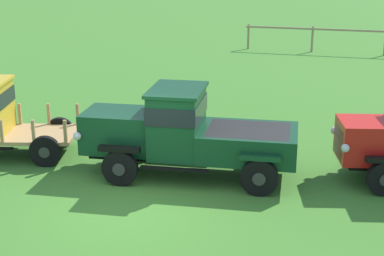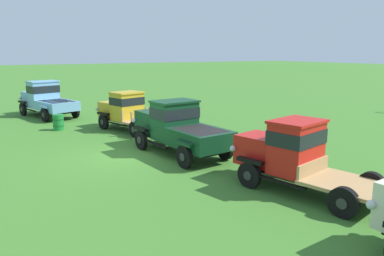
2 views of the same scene
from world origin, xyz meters
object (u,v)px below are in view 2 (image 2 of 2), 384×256
oil_drum_beside_row (58,122)px  vintage_truck_foreground_near (46,99)px  vintage_truck_midrow_center (177,127)px  vintage_truck_second_in_line (125,110)px  vintage_truck_far_side (291,153)px

oil_drum_beside_row → vintage_truck_foreground_near: bearing=176.5°
vintage_truck_midrow_center → oil_drum_beside_row: (-7.50, -3.32, -0.69)m
vintage_truck_second_in_line → vintage_truck_far_side: 11.31m
vintage_truck_second_in_line → oil_drum_beside_row: 3.69m
vintage_truck_far_side → vintage_truck_second_in_line: bearing=-174.2°
vintage_truck_foreground_near → oil_drum_beside_row: vintage_truck_foreground_near is taller
vintage_truck_foreground_near → vintage_truck_midrow_center: size_ratio=1.01×
vintage_truck_midrow_center → oil_drum_beside_row: vintage_truck_midrow_center is taller
vintage_truck_foreground_near → vintage_truck_far_side: bearing=12.6°
vintage_truck_second_in_line → vintage_truck_midrow_center: (5.81, 0.11, 0.02)m
vintage_truck_foreground_near → vintage_truck_midrow_center: (12.55, 3.01, 0.00)m
vintage_truck_second_in_line → vintage_truck_midrow_center: size_ratio=0.86×
vintage_truck_second_in_line → vintage_truck_midrow_center: 5.81m
vintage_truck_second_in_line → vintage_truck_far_side: vintage_truck_far_side is taller
vintage_truck_far_side → oil_drum_beside_row: 13.67m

